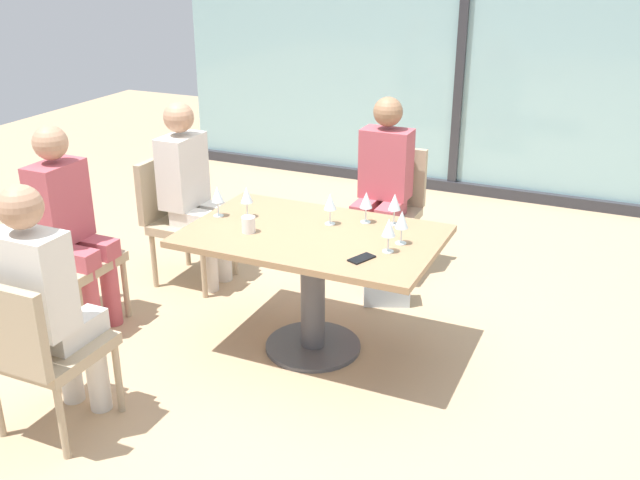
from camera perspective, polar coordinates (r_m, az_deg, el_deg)
The scene contains 21 objects.
ground_plane at distance 4.35m, azimuth -0.55°, elevation -8.40°, with size 12.00×12.00×0.00m, color tan.
window_wall_backdrop at distance 6.84m, azimuth 10.99°, elevation 13.52°, with size 5.64×0.10×2.70m.
dining_table_main at distance 4.09m, azimuth -0.57°, elevation -1.70°, with size 1.40×0.89×0.73m.
chair_near_window at distance 5.20m, azimuth 5.26°, elevation 2.91°, with size 0.46×0.51×0.87m.
chair_far_left at distance 5.09m, azimuth -10.90°, elevation 2.15°, with size 0.50×0.46×0.87m.
chair_side_end at distance 4.69m, azimuth -19.69°, elevation -0.63°, with size 0.50×0.46×0.87m.
chair_front_left at distance 3.64m, azimuth -21.40°, elevation -7.68°, with size 0.46×0.50×0.87m.
person_near_window at distance 5.04m, azimuth 4.93°, elevation 4.71°, with size 0.34×0.39×1.26m.
person_far_left at distance 4.97m, azimuth -10.03°, elevation 4.18°, with size 0.39×0.34×1.26m.
person_side_end at distance 4.54m, azimuth -19.02°, elevation 1.50°, with size 0.39×0.34×1.26m.
person_front_left at distance 3.62m, azimuth -20.66°, elevation -4.14°, with size 0.34×0.39×1.26m.
wine_glass_0 at distance 4.10m, azimuth 0.80°, elevation 2.97°, with size 0.07×0.07×0.18m.
wine_glass_1 at distance 4.14m, azimuth 3.63°, elevation 3.09°, with size 0.07×0.07×0.18m.
wine_glass_2 at distance 4.23m, azimuth -5.76°, elevation 3.48°, with size 0.07×0.07×0.18m.
wine_glass_3 at distance 3.75m, azimuth 5.40°, elevation 0.93°, with size 0.07×0.07×0.18m.
wine_glass_4 at distance 3.86m, azimuth 6.42°, elevation 1.53°, with size 0.07×0.07×0.18m.
wine_glass_5 at distance 4.12m, azimuth 5.85°, elevation 2.93°, with size 0.07×0.07×0.18m.
wine_glass_6 at distance 4.27m, azimuth -8.02°, elevation 3.52°, with size 0.07×0.07×0.18m.
coffee_cup at distance 4.04m, azimuth -5.61°, elevation 1.21°, with size 0.08×0.08×0.09m, color white.
cell_phone_on_table at distance 3.70m, azimuth 3.27°, elevation -1.45°, with size 0.07×0.14×0.01m, color black.
handbag_0 at distance 4.81m, azimuth 5.24°, elevation -3.38°, with size 0.30×0.16×0.28m, color silver.
Camera 1 is at (1.57, -3.39, 2.23)m, focal length 40.94 mm.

